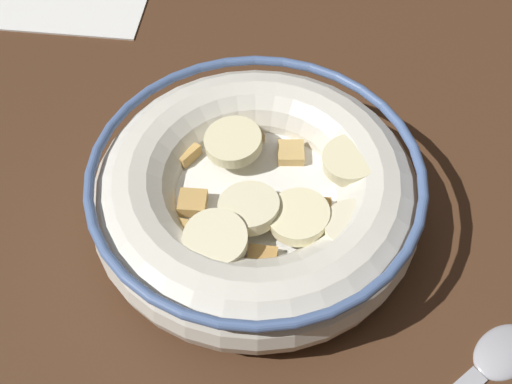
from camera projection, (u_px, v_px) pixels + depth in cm
name	position (u px, v px, depth cm)	size (l,w,h in cm)	color
ground_plane	(256.00, 229.00, 41.96)	(119.86, 119.86, 2.00)	#472B19
cereal_bowl	(257.00, 195.00, 38.92)	(19.52, 19.52, 5.09)	silver
spoon	(485.00, 369.00, 35.03)	(10.10, 11.13, 0.80)	#A5A5AD
folded_napkin	(71.00, 5.00, 53.77)	(12.05, 7.23, 0.30)	white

